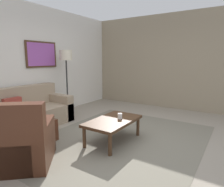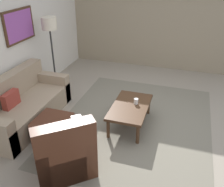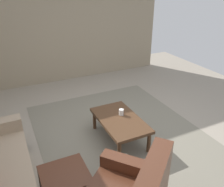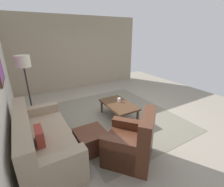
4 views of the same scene
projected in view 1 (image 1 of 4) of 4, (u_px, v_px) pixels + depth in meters
ground_plane at (120, 140)px, 3.63m from camera, size 8.00×8.00×0.00m
rear_partition at (29, 62)px, 4.79m from camera, size 6.00×0.12×2.80m
stone_feature_panel at (172, 62)px, 5.86m from camera, size 0.12×5.20×2.80m
area_rug at (120, 140)px, 3.63m from camera, size 3.48×2.76×0.01m
couch_main at (23, 115)px, 4.23m from camera, size 2.01×0.89×0.88m
armchair_leather at (20, 146)px, 2.70m from camera, size 1.13×1.13×0.95m
ottoman at (36, 131)px, 3.53m from camera, size 0.56×0.56×0.40m
coffee_table at (113, 122)px, 3.53m from camera, size 1.10×0.64×0.41m
cup at (120, 116)px, 3.56m from camera, size 0.08×0.08×0.10m
lamp_standing at (66, 62)px, 5.13m from camera, size 0.32×0.32×1.71m
framed_artwork at (42, 54)px, 4.96m from camera, size 0.89×0.04×0.65m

